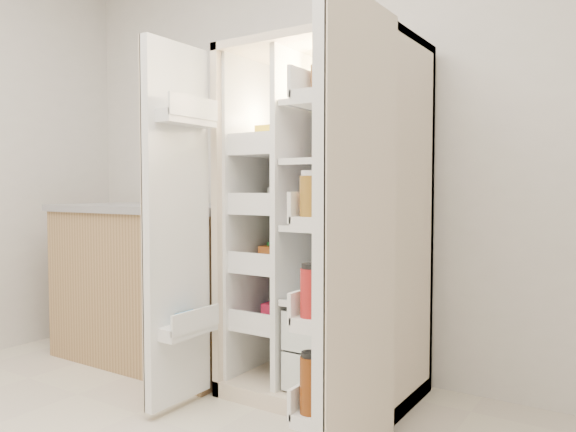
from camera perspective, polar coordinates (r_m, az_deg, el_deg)
The scene contains 5 objects.
wall_back at distance 3.26m, azimuth 4.52°, elevation 7.78°, with size 4.00×0.02×2.70m, color silver.
refrigerator at distance 2.87m, azimuth 4.59°, elevation -3.71°, with size 0.92×0.70×1.80m.
freezer_door at distance 2.67m, azimuth -11.47°, elevation -1.04°, with size 0.15×0.40×1.72m.
fridge_door at distance 2.02m, azimuth 6.82°, elevation -2.84°, with size 0.17×0.58×1.72m.
kitchen_counter at distance 3.52m, azimuth -13.31°, elevation -6.73°, with size 1.34×0.71×0.97m.
Camera 1 is at (1.55, -0.85, 1.07)m, focal length 34.00 mm.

